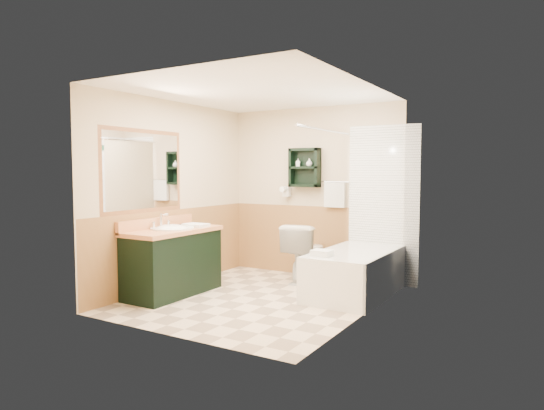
{
  "coord_description": "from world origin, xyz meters",
  "views": [
    {
      "loc": [
        3.01,
        -4.74,
        1.5
      ],
      "look_at": [
        0.08,
        0.2,
        1.1
      ],
      "focal_mm": 32.0,
      "sensor_mm": 36.0,
      "label": 1
    }
  ],
  "objects": [
    {
      "name": "mirror_glass",
      "position": [
        -1.27,
        -0.55,
        1.5
      ],
      "size": [
        1.2,
        1.2,
        0.9
      ],
      "primitive_type": null,
      "color": "white",
      "rests_on": "left_wall"
    },
    {
      "name": "back_wall",
      "position": [
        0.0,
        1.52,
        1.2
      ],
      "size": [
        2.6,
        0.04,
        2.4
      ],
      "primitive_type": "cube",
      "color": "beige",
      "rests_on": "ground"
    },
    {
      "name": "wainscot_back",
      "position": [
        0.0,
        1.49,
        0.5
      ],
      "size": [
        2.58,
        2.58,
        1.0
      ],
      "primitive_type": null,
      "color": "tan",
      "rests_on": "back_wall"
    },
    {
      "name": "wall_shelf",
      "position": [
        -0.1,
        1.41,
        1.55
      ],
      "size": [
        0.45,
        0.15,
        0.55
      ],
      "primitive_type": "cube",
      "color": "black",
      "rests_on": "back_wall"
    },
    {
      "name": "toilet",
      "position": [
        0.08,
        1.1,
        0.39
      ],
      "size": [
        0.49,
        0.82,
        0.78
      ],
      "primitive_type": "imported",
      "rotation": [
        0.0,
        0.0,
        3.21
      ],
      "color": "white",
      "rests_on": "ground"
    },
    {
      "name": "left_wall",
      "position": [
        -1.32,
        0.0,
        1.2
      ],
      "size": [
        0.04,
        3.0,
        2.4
      ],
      "primitive_type": "cube",
      "color": "beige",
      "rests_on": "ground"
    },
    {
      "name": "soap_bottle_a",
      "position": [
        -0.2,
        1.4,
        1.59
      ],
      "size": [
        0.09,
        0.13,
        0.05
      ],
      "primitive_type": "imported",
      "rotation": [
        0.0,
        0.0,
        0.34
      ],
      "color": "white",
      "rests_on": "wall_shelf"
    },
    {
      "name": "towel_bar",
      "position": [
        0.35,
        1.45,
        1.35
      ],
      "size": [
        0.4,
        0.06,
        0.4
      ],
      "primitive_type": null,
      "color": "white",
      "rests_on": "back_wall"
    },
    {
      "name": "tile_back",
      "position": [
        1.03,
        1.48,
        1.05
      ],
      "size": [
        0.95,
        0.95,
        2.1
      ],
      "primitive_type": null,
      "color": "white",
      "rests_on": "back_wall"
    },
    {
      "name": "floor",
      "position": [
        0.0,
        0.0,
        0.0
      ],
      "size": [
        3.0,
        3.0,
        0.0
      ],
      "primitive_type": "plane",
      "color": "beige",
      "rests_on": "ground"
    },
    {
      "name": "soap_bottle_b",
      "position": [
        -0.02,
        1.4,
        1.61
      ],
      "size": [
        0.11,
        0.13,
        0.09
      ],
      "primitive_type": "imported",
      "rotation": [
        0.0,
        0.0,
        -0.21
      ],
      "color": "white",
      "rests_on": "wall_shelf"
    },
    {
      "name": "ceiling",
      "position": [
        0.0,
        0.0,
        2.42
      ],
      "size": [
        2.6,
        3.0,
        0.04
      ],
      "primitive_type": "cube",
      "color": "white",
      "rests_on": "back_wall"
    },
    {
      "name": "bathtub",
      "position": [
        0.93,
        0.74,
        0.27
      ],
      "size": [
        0.81,
        1.5,
        0.54
      ],
      "primitive_type": "cube",
      "color": "white",
      "rests_on": "ground"
    },
    {
      "name": "hair_dryer",
      "position": [
        -0.4,
        1.43,
        1.2
      ],
      "size": [
        0.1,
        0.24,
        0.18
      ],
      "primitive_type": null,
      "color": "white",
      "rests_on": "back_wall"
    },
    {
      "name": "vanity_book",
      "position": [
        -1.16,
        -0.01,
        0.92
      ],
      "size": [
        0.17,
        0.04,
        0.23
      ],
      "primitive_type": "imported",
      "rotation": [
        0.0,
        0.0,
        0.13
      ],
      "color": "black",
      "rests_on": "vanity"
    },
    {
      "name": "tile_accent",
      "position": [
        1.27,
        0.75,
        1.9
      ],
      "size": [
        1.5,
        1.5,
        0.1
      ],
      "primitive_type": null,
      "color": "#13442D",
      "rests_on": "right_wall"
    },
    {
      "name": "tub_towel",
      "position": [
        0.73,
        0.21,
        0.57
      ],
      "size": [
        0.22,
        0.18,
        0.07
      ],
      "primitive_type": "cube",
      "color": "white",
      "rests_on": "bathtub"
    },
    {
      "name": "tile_right",
      "position": [
        1.28,
        0.75,
        1.05
      ],
      "size": [
        1.5,
        1.5,
        2.1
      ],
      "primitive_type": null,
      "color": "white",
      "rests_on": "right_wall"
    },
    {
      "name": "curtain_rod",
      "position": [
        0.53,
        0.75,
        2.0
      ],
      "size": [
        0.03,
        1.6,
        0.03
      ],
      "primitive_type": "cylinder",
      "rotation": [
        1.57,
        0.0,
        0.0
      ],
      "color": "silver",
      "rests_on": "back_wall"
    },
    {
      "name": "right_wall",
      "position": [
        1.32,
        0.0,
        1.2
      ],
      "size": [
        0.04,
        3.0,
        2.4
      ],
      "primitive_type": "cube",
      "color": "beige",
      "rests_on": "ground"
    },
    {
      "name": "vanity",
      "position": [
        -0.99,
        -0.36,
        0.4
      ],
      "size": [
        0.59,
        1.26,
        0.8
      ],
      "primitive_type": "cube",
      "color": "black",
      "rests_on": "ground"
    },
    {
      "name": "shower_curtain",
      "position": [
        0.53,
        0.92,
        1.15
      ],
      "size": [
        1.05,
        1.05,
        1.7
      ],
      "primitive_type": null,
      "color": "#C0B291",
      "rests_on": "curtain_rod"
    },
    {
      "name": "counter_towel",
      "position": [
        -0.89,
        -0.03,
        0.82
      ],
      "size": [
        0.28,
        0.22,
        0.04
      ],
      "primitive_type": "cube",
      "color": "white",
      "rests_on": "vanity"
    },
    {
      "name": "wainscot_left",
      "position": [
        -1.29,
        0.0,
        0.5
      ],
      "size": [
        2.98,
        2.98,
        1.0
      ],
      "primitive_type": null,
      "color": "tan",
      "rests_on": "left_wall"
    },
    {
      "name": "mirror_frame",
      "position": [
        -1.27,
        -0.55,
        1.5
      ],
      "size": [
        1.3,
        1.3,
        1.0
      ],
      "primitive_type": null,
      "color": "brown",
      "rests_on": "left_wall"
    }
  ]
}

